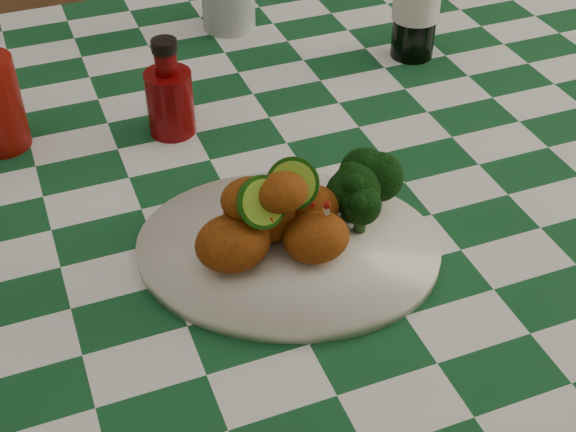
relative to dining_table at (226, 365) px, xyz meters
name	(u,v)px	position (x,y,z in m)	size (l,w,h in m)	color
dining_table	(226,365)	(0.00, 0.00, 0.00)	(1.66, 1.06, 0.79)	#134C25
plate	(288,249)	(0.03, -0.20, 0.40)	(0.32, 0.25, 0.02)	white
fried_chicken_pile	(279,211)	(0.02, -0.20, 0.46)	(0.15, 0.11, 0.09)	#8E400D
broccoli_side	(366,193)	(0.12, -0.19, 0.44)	(0.09, 0.09, 0.06)	black
ketchup_bottle	(169,87)	(-0.03, 0.08, 0.46)	(0.06, 0.06, 0.13)	#6B0506
wooden_chair_right	(298,47)	(0.41, 0.73, 0.12)	(0.47, 0.49, 1.02)	#472814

